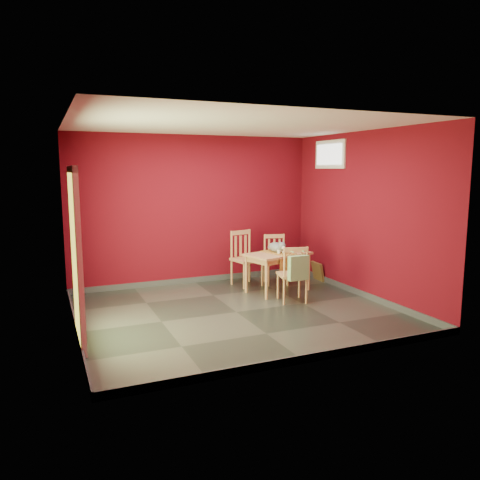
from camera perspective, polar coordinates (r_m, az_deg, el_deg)
name	(u,v)px	position (r m, az deg, el deg)	size (l,w,h in m)	color
ground	(236,312)	(6.99, -0.44, -8.77)	(4.50, 4.50, 0.00)	#2D342D
room_shell	(236,309)	(6.97, -0.44, -8.38)	(4.50, 4.50, 4.50)	#620A16
doorway	(75,252)	(5.84, -19.46, -1.38)	(0.06, 1.01, 2.13)	#B7D838
window	(330,154)	(8.61, 10.89, 10.21)	(0.05, 0.90, 0.50)	white
outlet_plate	(272,260)	(9.32, 3.93, -2.46)	(0.08, 0.01, 0.12)	silver
dining_table	(278,258)	(8.02, 4.65, -2.17)	(1.21, 0.89, 0.67)	tan
table_runner	(281,257)	(7.92, 5.00, -2.04)	(0.44, 0.68, 0.31)	#AC752C
chair_far_left	(245,257)	(8.47, 0.65, -2.14)	(0.54, 0.54, 0.99)	tan
chair_far_right	(276,259)	(8.63, 4.37, -2.28)	(0.51, 0.51, 0.90)	tan
chair_near	(293,273)	(7.44, 6.47, -4.06)	(0.50, 0.50, 0.91)	tan
tote_bag	(298,268)	(7.21, 7.12, -3.38)	(0.32, 0.19, 0.45)	#7DAC6F
cat	(276,245)	(8.07, 4.45, -0.65)	(0.24, 0.47, 0.23)	slate
picture_frame	(318,271)	(9.00, 9.45, -3.79)	(0.13, 0.35, 0.35)	brown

